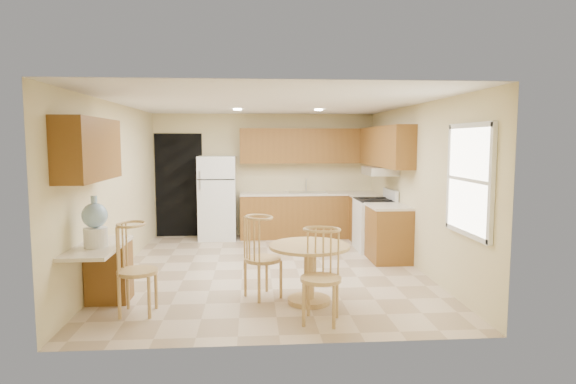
{
  "coord_description": "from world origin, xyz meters",
  "views": [
    {
      "loc": [
        -0.26,
        -7.17,
        1.94
      ],
      "look_at": [
        0.3,
        0.3,
        1.15
      ],
      "focal_mm": 30.0,
      "sensor_mm": 36.0,
      "label": 1
    }
  ],
  "objects": [
    {
      "name": "dining_table",
      "position": [
        0.42,
        -1.56,
        0.47
      ],
      "size": [
        0.96,
        0.96,
        0.71
      ],
      "rotation": [
        0.0,
        0.0,
        -0.41
      ],
      "color": "tan",
      "rests_on": "floor"
    },
    {
      "name": "base_cab_right_b",
      "position": [
        1.95,
        0.4,
        0.43
      ],
      "size": [
        0.6,
        0.8,
        0.87
      ],
      "primitive_type": "cube",
      "color": "brown",
      "rests_on": "floor"
    },
    {
      "name": "sink",
      "position": [
        0.85,
        2.45,
        0.91
      ],
      "size": [
        0.78,
        0.44,
        0.01
      ],
      "primitive_type": "cube",
      "color": "silver",
      "rests_on": "counter_back"
    },
    {
      "name": "chair_desk",
      "position": [
        -1.55,
        -1.89,
        0.62
      ],
      "size": [
        0.45,
        0.58,
        1.02
      ],
      "rotation": [
        0.0,
        0.0,
        -1.6
      ],
      "color": "tan",
      "rests_on": "floor"
    },
    {
      "name": "upper_cab_back",
      "position": [
        0.88,
        2.58,
        1.85
      ],
      "size": [
        2.75,
        0.33,
        0.7
      ],
      "primitive_type": "cube",
      "color": "brown",
      "rests_on": "wall_back"
    },
    {
      "name": "wall_front",
      "position": [
        0.0,
        -2.75,
        1.25
      ],
      "size": [
        4.5,
        0.02,
        2.5
      ],
      "primitive_type": "cube",
      "color": "beige",
      "rests_on": "floor"
    },
    {
      "name": "counter_right_b",
      "position": [
        1.95,
        0.4,
        0.89
      ],
      "size": [
        0.63,
        0.8,
        0.04
      ],
      "primitive_type": "cube",
      "color": "beige",
      "rests_on": "base_cab_right_b"
    },
    {
      "name": "wall_right",
      "position": [
        2.25,
        0.0,
        1.25
      ],
      "size": [
        0.02,
        5.5,
        2.5
      ],
      "primitive_type": "cube",
      "color": "beige",
      "rests_on": "floor"
    },
    {
      "name": "stove",
      "position": [
        1.92,
        1.18,
        0.47
      ],
      "size": [
        0.65,
        0.76,
        1.09
      ],
      "color": "white",
      "rests_on": "floor"
    },
    {
      "name": "refrigerator",
      "position": [
        -0.95,
        2.4,
        0.83
      ],
      "size": [
        0.73,
        0.71,
        1.65
      ],
      "color": "white",
      "rests_on": "floor"
    },
    {
      "name": "wall_back",
      "position": [
        0.0,
        2.75,
        1.25
      ],
      "size": [
        4.5,
        0.02,
        2.5
      ],
      "primitive_type": "cube",
      "color": "beige",
      "rests_on": "floor"
    },
    {
      "name": "window",
      "position": [
        2.23,
        -1.85,
        1.5
      ],
      "size": [
        0.06,
        1.12,
        1.3
      ],
      "color": "white",
      "rests_on": "wall_right"
    },
    {
      "name": "doorway",
      "position": [
        -1.75,
        2.73,
        1.05
      ],
      "size": [
        0.9,
        0.02,
        2.1
      ],
      "primitive_type": "cube",
      "color": "black",
      "rests_on": "floor"
    },
    {
      "name": "desk_pedestal",
      "position": [
        -2.0,
        -1.32,
        0.36
      ],
      "size": [
        0.48,
        0.42,
        0.72
      ],
      "primitive_type": "cube",
      "color": "brown",
      "rests_on": "floor"
    },
    {
      "name": "range_hood",
      "position": [
        2.0,
        1.18,
        1.42
      ],
      "size": [
        0.5,
        0.76,
        0.14
      ],
      "primitive_type": "cube",
      "color": "silver",
      "rests_on": "upper_cab_right"
    },
    {
      "name": "can_light_a",
      "position": [
        -0.5,
        1.2,
        2.48
      ],
      "size": [
        0.14,
        0.14,
        0.02
      ],
      "primitive_type": "cylinder",
      "color": "white",
      "rests_on": "ceiling"
    },
    {
      "name": "floor",
      "position": [
        0.0,
        0.0,
        0.0
      ],
      "size": [
        5.5,
        5.5,
        0.0
      ],
      "primitive_type": "plane",
      "color": "#C9B092",
      "rests_on": "ground"
    },
    {
      "name": "desk_top",
      "position": [
        -2.0,
        -1.7,
        0.75
      ],
      "size": [
        0.5,
        1.2,
        0.04
      ],
      "primitive_type": "cube",
      "color": "beige",
      "rests_on": "desk_pedestal"
    },
    {
      "name": "ceiling",
      "position": [
        0.0,
        0.0,
        2.5
      ],
      "size": [
        4.5,
        5.5,
        0.02
      ],
      "primitive_type": "cube",
      "color": "white",
      "rests_on": "wall_back"
    },
    {
      "name": "counter_right_a",
      "position": [
        1.95,
        1.85,
        0.89
      ],
      "size": [
        0.63,
        0.59,
        0.04
      ],
      "primitive_type": "cube",
      "color": "beige",
      "rests_on": "base_cab_right_a"
    },
    {
      "name": "upper_cab_left",
      "position": [
        -2.08,
        -1.6,
        1.85
      ],
      "size": [
        0.33,
        1.4,
        0.7
      ],
      "primitive_type": "cube",
      "color": "brown",
      "rests_on": "wall_left"
    },
    {
      "name": "base_cab_back",
      "position": [
        0.88,
        2.45,
        0.43
      ],
      "size": [
        2.75,
        0.6,
        0.87
      ],
      "primitive_type": "cube",
      "color": "brown",
      "rests_on": "floor"
    },
    {
      "name": "base_cab_right_a",
      "position": [
        1.95,
        1.85,
        0.43
      ],
      "size": [
        0.6,
        0.59,
        0.87
      ],
      "primitive_type": "cube",
      "color": "brown",
      "rests_on": "floor"
    },
    {
      "name": "counter_back",
      "position": [
        0.88,
        2.45,
        0.89
      ],
      "size": [
        2.75,
        0.63,
        0.04
      ],
      "primitive_type": "cube",
      "color": "beige",
      "rests_on": "base_cab_back"
    },
    {
      "name": "wall_left",
      "position": [
        -2.25,
        0.0,
        1.25
      ],
      "size": [
        0.02,
        5.5,
        2.5
      ],
      "primitive_type": "cube",
      "color": "beige",
      "rests_on": "floor"
    },
    {
      "name": "water_crock",
      "position": [
        -2.0,
        -1.77,
        1.03
      ],
      "size": [
        0.28,
        0.28,
        0.57
      ],
      "color": "white",
      "rests_on": "desk_top"
    },
    {
      "name": "can_light_b",
      "position": [
        0.9,
        1.2,
        2.48
      ],
      "size": [
        0.14,
        0.14,
        0.02
      ],
      "primitive_type": "cylinder",
      "color": "white",
      "rests_on": "ceiling"
    },
    {
      "name": "chair_table_b",
      "position": [
        0.47,
        -2.3,
        0.61
      ],
      "size": [
        0.44,
        0.47,
        1.0
      ],
      "rotation": [
        0.0,
        0.0,
        2.87
      ],
      "color": "tan",
      "rests_on": "floor"
    },
    {
      "name": "chair_table_a",
      "position": [
        -0.13,
        -1.41,
        0.62
      ],
      "size": [
        0.45,
        0.57,
        1.02
      ],
      "rotation": [
        0.0,
        0.0,
        -1.02
      ],
      "color": "tan",
      "rests_on": "floor"
    },
    {
      "name": "upper_cab_right",
      "position": [
        2.08,
        1.21,
        1.85
      ],
      "size": [
        0.33,
        2.42,
        0.7
      ],
      "primitive_type": "cube",
      "color": "brown",
      "rests_on": "wall_right"
    }
  ]
}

